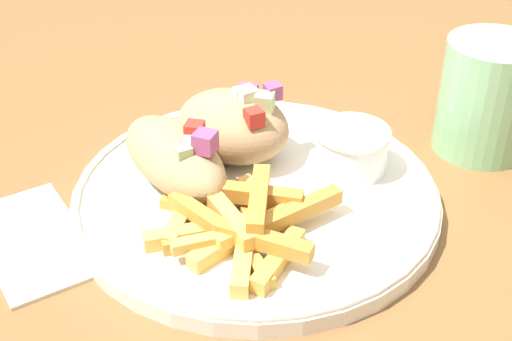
# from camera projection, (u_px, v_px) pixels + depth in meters

# --- Properties ---
(table) EXTENTS (1.46, 1.46, 0.75)m
(table) POSITION_uv_depth(u_px,v_px,m) (315.00, 258.00, 0.63)
(table) COLOR brown
(table) RESTS_ON ground_plane
(napkin) EXTENTS (0.14, 0.08, 0.00)m
(napkin) POSITION_uv_depth(u_px,v_px,m) (33.00, 240.00, 0.56)
(napkin) COLOR silver
(napkin) RESTS_ON table
(plate) EXTENTS (0.30, 0.30, 0.02)m
(plate) POSITION_uv_depth(u_px,v_px,m) (256.00, 195.00, 0.59)
(plate) COLOR white
(plate) RESTS_ON table
(pita_sandwich_near) EXTENTS (0.13, 0.06, 0.06)m
(pita_sandwich_near) POSITION_uv_depth(u_px,v_px,m) (175.00, 157.00, 0.59)
(pita_sandwich_near) COLOR tan
(pita_sandwich_near) RESTS_ON plate
(pita_sandwich_far) EXTENTS (0.13, 0.12, 0.07)m
(pita_sandwich_far) POSITION_uv_depth(u_px,v_px,m) (234.00, 125.00, 0.62)
(pita_sandwich_far) COLOR tan
(pita_sandwich_far) RESTS_ON plate
(fries_pile) EXTENTS (0.14, 0.15, 0.03)m
(fries_pile) POSITION_uv_depth(u_px,v_px,m) (239.00, 224.00, 0.53)
(fries_pile) COLOR #E5B251
(fries_pile) RESTS_ON plate
(sauce_ramekin) EXTENTS (0.07, 0.07, 0.04)m
(sauce_ramekin) POSITION_uv_depth(u_px,v_px,m) (352.00, 147.00, 0.61)
(sauce_ramekin) COLOR white
(sauce_ramekin) RESTS_ON plate
(water_glass) EXTENTS (0.09, 0.09, 0.11)m
(water_glass) POSITION_uv_depth(u_px,v_px,m) (486.00, 102.00, 0.65)
(water_glass) COLOR #8CCC93
(water_glass) RESTS_ON table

